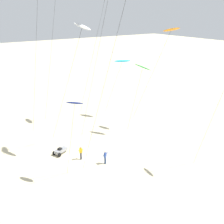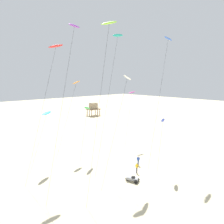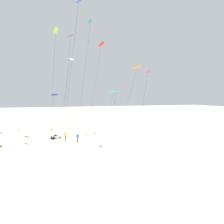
# 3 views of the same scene
# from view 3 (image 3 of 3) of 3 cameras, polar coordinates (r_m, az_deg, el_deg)

# --- Properties ---
(ground_plane) EXTENTS (260.00, 260.00, 0.00)m
(ground_plane) POSITION_cam_3_polar(r_m,az_deg,el_deg) (45.43, -10.38, -6.71)
(ground_plane) COLOR beige
(kite_navy) EXTENTS (2.75, 1.47, 8.75)m
(kite_navy) POSITION_cam_3_polar(r_m,az_deg,el_deg) (40.67, -13.64, 3.88)
(kite_navy) COLOR navy
(kite_navy) RESTS_ON ground
(kite_green) EXTENTS (3.41, 1.57, 10.10)m
(kite_green) POSITION_cam_3_polar(r_m,az_deg,el_deg) (48.75, 1.02, 5.29)
(kite_green) COLOR green
(kite_green) RESTS_ON ground
(kite_red) EXTENTS (7.85, 2.19, 20.44)m
(kite_red) POSITION_cam_3_polar(r_m,az_deg,el_deg) (55.72, -2.58, 15.64)
(kite_red) COLOR red
(kite_red) RESTS_ON ground
(kite_orange) EXTENTS (7.07, 2.23, 14.74)m
(kite_orange) POSITION_cam_3_polar(r_m,az_deg,el_deg) (50.25, 5.92, 10.46)
(kite_orange) COLOR orange
(kite_orange) RESTS_ON ground
(kite_teal) EXTENTS (7.31, 1.95, 22.27)m
(kite_teal) POSITION_cam_3_polar(r_m,az_deg,el_deg) (46.94, -5.24, 20.24)
(kite_teal) COLOR teal
(kite_teal) RESTS_ON ground
(kite_cyan) EXTENTS (5.00, 2.16, 9.54)m
(kite_cyan) POSITION_cam_3_polar(r_m,az_deg,el_deg) (56.04, 0.33, 4.79)
(kite_cyan) COLOR #33BFE0
(kite_cyan) RESTS_ON ground
(kite_magenta) EXTENTS (3.84, 1.00, 12.22)m
(kite_magenta) POSITION_cam_3_polar(r_m,az_deg,el_deg) (37.44, 8.55, 9.01)
(kite_magenta) COLOR #D8339E
(kite_magenta) RESTS_ON ground
(kite_lime) EXTENTS (6.15, 1.68, 22.15)m
(kite_lime) POSITION_cam_3_polar(r_m,az_deg,el_deg) (52.45, -13.32, 18.23)
(kite_lime) COLOR #8CD833
(kite_lime) RESTS_ON ground
(kite_purple) EXTENTS (6.71, 2.25, 21.69)m
(kite_purple) POSITION_cam_3_polar(r_m,az_deg,el_deg) (55.49, -9.91, 17.21)
(kite_purple) COLOR purple
(kite_purple) RESTS_ON ground
(kite_blue) EXTENTS (8.40, 2.20, 22.29)m
(kite_blue) POSITION_cam_3_polar(r_m,az_deg,el_deg) (38.14, -8.03, 24.03)
(kite_blue) COLOR blue
(kite_blue) RESTS_ON ground
(kite_white) EXTENTS (7.85, 2.32, 15.65)m
(kite_white) POSITION_cam_3_polar(r_m,az_deg,el_deg) (46.13, -9.86, 12.08)
(kite_white) COLOR white
(kite_white) RESTS_ON ground
(kite_flyer_nearest) EXTENTS (0.61, 0.63, 1.67)m
(kite_flyer_nearest) POSITION_cam_3_polar(r_m,az_deg,el_deg) (45.01, -11.07, -5.67)
(kite_flyer_nearest) COLOR #33333D
(kite_flyer_nearest) RESTS_ON ground
(kite_flyer_middle) EXTENTS (0.71, 0.72, 1.67)m
(kite_flyer_middle) POSITION_cam_3_polar(r_m,az_deg,el_deg) (42.88, -8.18, -6.12)
(kite_flyer_middle) COLOR navy
(kite_flyer_middle) RESTS_ON ground
(beach_buggy) EXTENTS (1.48, 2.12, 0.82)m
(beach_buggy) POSITION_cam_3_polar(r_m,az_deg,el_deg) (47.48, -13.24, -5.77)
(beach_buggy) COLOR gray
(beach_buggy) RESTS_ON ground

